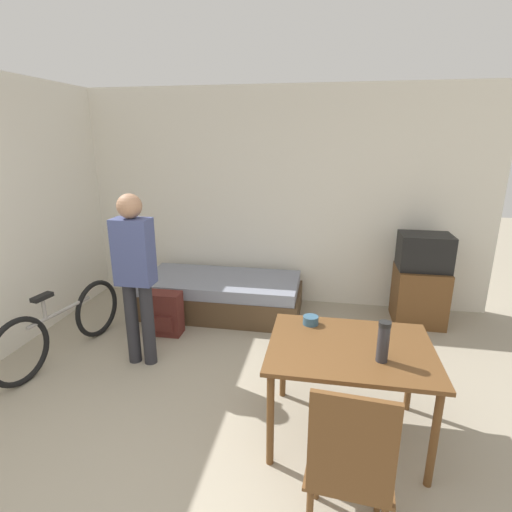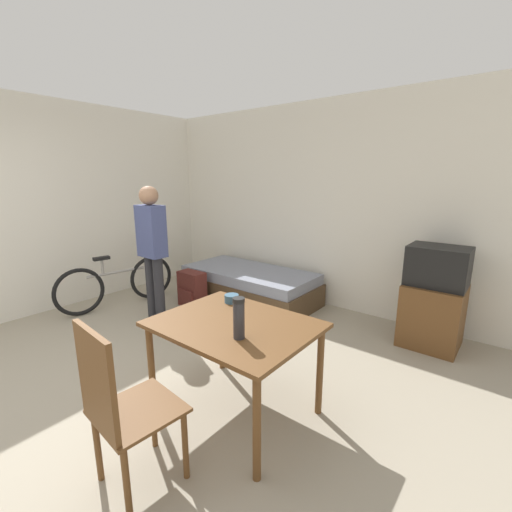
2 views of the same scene
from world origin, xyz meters
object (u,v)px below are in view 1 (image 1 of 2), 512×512
Objects in this scene: wooden_chair at (350,464)px; mate_bowl at (311,320)px; bicycle at (62,327)px; backpack at (164,314)px; daybed at (221,295)px; dining_table at (350,357)px; thermos_flask at (383,340)px; tv at (421,281)px; person_standing at (135,269)px.

mate_bowl is (-0.25, 1.18, 0.19)m from wooden_chair.
mate_bowl reaches higher than bicycle.
wooden_chair is 2.86m from backpack.
daybed is 1.73× the size of dining_table.
thermos_flask is (1.63, -2.07, 0.65)m from daybed.
wooden_chair is at bearing -107.53° from tv.
thermos_flask is at bearing -43.34° from mate_bowl.
mate_bowl is (-0.47, 0.45, -0.12)m from thermos_flask.
mate_bowl is (1.16, -1.63, 0.53)m from daybed.
dining_table is at bearing -113.52° from tv.
person_standing reaches higher than tv.
daybed is at bearing -176.32° from tv.
thermos_flask reaches higher than backpack.
person_standing is 3.39× the size of backpack.
dining_table is 0.34m from thermos_flask.
dining_table is 0.89m from wooden_chair.
thermos_flask is 0.66m from mate_bowl.
wooden_chair is (-0.03, -0.89, -0.08)m from dining_table.
thermos_flask is at bearing 73.32° from wooden_chair.
bicycle reaches higher than backpack.
person_standing is at bearing 160.83° from dining_table.
person_standing reaches higher than thermos_flask.
tv is at bearing 26.69° from person_standing.
person_standing reaches higher than wooden_chair.
person_standing reaches higher than dining_table.
wooden_chair is at bearing -63.27° from daybed.
thermos_flask is at bearing -40.66° from dining_table.
bicycle is (-2.67, 1.51, -0.24)m from wooden_chair.
backpack is at bearing 91.14° from person_standing.
bicycle is (-3.60, -1.45, -0.18)m from tv.
tv is 0.65× the size of person_standing.
bicycle is 1.02m from person_standing.
bicycle is at bearing 150.55° from wooden_chair.
daybed is at bearing 70.18° from person_standing.
dining_table is at bearing -44.94° from mate_bowl.
mate_bowl is at bearing -54.59° from daybed.
backpack is (-2.81, -0.82, -0.26)m from tv.
dining_table is 0.71× the size of bicycle.
dining_table is 0.42m from mate_bowl.
daybed is 7.08× the size of thermos_flask.
person_standing is (-1.87, 1.55, 0.39)m from wooden_chair.
mate_bowl is (-1.19, -1.78, 0.25)m from tv.
wooden_chair reaches higher than thermos_flask.
tv is 3.88m from bicycle.
tv is at bearing 21.94° from bicycle.
mate_bowl is at bearing -123.75° from tv.
backpack is (-0.46, -0.67, 0.02)m from daybed.
dining_table is at bearing 139.34° from thermos_flask.
wooden_chair is 0.64× the size of bicycle.
person_standing is 13.89× the size of mate_bowl.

